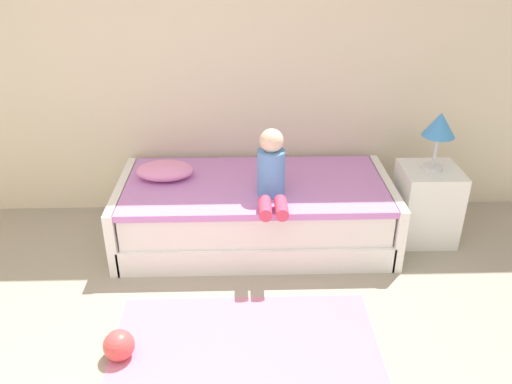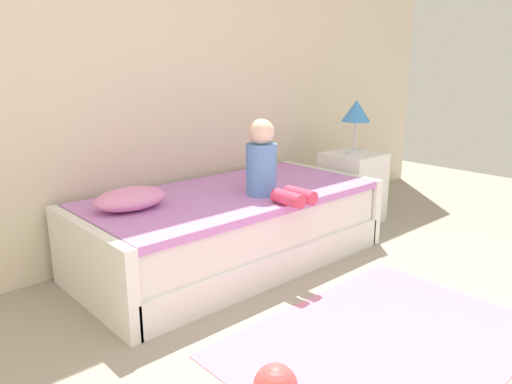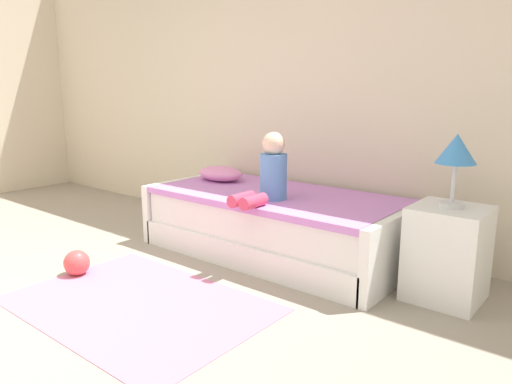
{
  "view_description": "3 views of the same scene",
  "coord_description": "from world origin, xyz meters",
  "px_view_note": "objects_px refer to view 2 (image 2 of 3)",
  "views": [
    {
      "loc": [
        0.43,
        -1.55,
        2.27
      ],
      "look_at": [
        0.53,
        1.75,
        0.55
      ],
      "focal_mm": 36.45,
      "sensor_mm": 36.0,
      "label": 1
    },
    {
      "loc": [
        -1.5,
        -0.47,
        1.36
      ],
      "look_at": [
        0.53,
        1.75,
        0.55
      ],
      "focal_mm": 34.24,
      "sensor_mm": 36.0,
      "label": 2
    },
    {
      "loc": [
        2.74,
        -0.98,
        1.32
      ],
      "look_at": [
        0.53,
        1.75,
        0.55
      ],
      "focal_mm": 33.62,
      "sensor_mm": 36.0,
      "label": 3
    }
  ],
  "objects_px": {
    "table_lamp": "(356,113)",
    "pillow": "(131,199)",
    "child_figure": "(266,165)",
    "nightstand": "(352,187)",
    "bed": "(232,228)"
  },
  "relations": [
    {
      "from": "nightstand",
      "to": "pillow",
      "type": "distance_m",
      "value": 2.06
    },
    {
      "from": "table_lamp",
      "to": "nightstand",
      "type": "bearing_deg",
      "value": 0.0
    },
    {
      "from": "child_figure",
      "to": "table_lamp",
      "type": "bearing_deg",
      "value": 10.02
    },
    {
      "from": "bed",
      "to": "nightstand",
      "type": "distance_m",
      "value": 1.35
    },
    {
      "from": "bed",
      "to": "table_lamp",
      "type": "relative_size",
      "value": 4.69
    },
    {
      "from": "table_lamp",
      "to": "pillow",
      "type": "distance_m",
      "value": 2.08
    },
    {
      "from": "pillow",
      "to": "table_lamp",
      "type": "bearing_deg",
      "value": -3.07
    },
    {
      "from": "nightstand",
      "to": "table_lamp",
      "type": "relative_size",
      "value": 1.33
    },
    {
      "from": "child_figure",
      "to": "pillow",
      "type": "height_order",
      "value": "child_figure"
    },
    {
      "from": "child_figure",
      "to": "pillow",
      "type": "bearing_deg",
      "value": 157.78
    },
    {
      "from": "nightstand",
      "to": "table_lamp",
      "type": "bearing_deg",
      "value": 0.0
    },
    {
      "from": "child_figure",
      "to": "nightstand",
      "type": "bearing_deg",
      "value": 10.02
    },
    {
      "from": "table_lamp",
      "to": "pillow",
      "type": "bearing_deg",
      "value": 176.93
    },
    {
      "from": "pillow",
      "to": "nightstand",
      "type": "bearing_deg",
      "value": -3.07
    },
    {
      "from": "table_lamp",
      "to": "child_figure",
      "type": "xyz_separation_m",
      "value": [
        -1.24,
        -0.22,
        -0.23
      ]
    }
  ]
}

